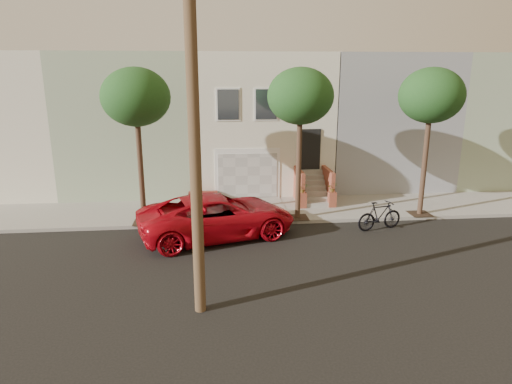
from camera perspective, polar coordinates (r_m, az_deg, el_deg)
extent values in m
plane|color=black|center=(15.67, 4.33, -8.42)|extent=(90.00, 90.00, 0.00)
cube|color=gray|center=(20.61, 1.82, -2.29)|extent=(40.00, 3.70, 0.15)
cube|color=beige|center=(25.60, 0.21, 9.34)|extent=(7.00, 8.00, 7.00)
cube|color=#95AC8A|center=(25.82, -15.17, 8.87)|extent=(6.50, 8.00, 7.00)
cube|color=gray|center=(27.13, 14.84, 9.18)|extent=(6.50, 8.00, 7.00)
cube|color=beige|center=(27.65, -28.69, 7.94)|extent=(6.50, 8.00, 7.00)
cube|color=#95AC8A|center=(30.00, 26.71, 8.61)|extent=(6.50, 8.00, 7.00)
cube|color=silver|center=(21.97, -1.10, 2.40)|extent=(3.20, 0.12, 2.50)
cube|color=#B9B9B4|center=(21.93, -1.08, 2.11)|extent=(2.90, 0.06, 2.20)
cube|color=gray|center=(20.49, -0.67, -2.14)|extent=(3.20, 3.70, 0.02)
cube|color=maroon|center=(21.86, -6.78, -0.56)|extent=(1.40, 0.45, 0.44)
cube|color=black|center=(22.14, 6.96, 5.43)|extent=(1.00, 0.06, 2.00)
cube|color=#3F4751|center=(21.37, -3.59, 11.11)|extent=(1.00, 0.06, 1.40)
cube|color=silver|center=(21.39, -3.59, 11.11)|extent=(1.15, 0.05, 1.55)
cube|color=#3F4751|center=(21.51, 1.30, 11.16)|extent=(1.00, 0.06, 1.40)
cube|color=silver|center=(21.53, 1.30, 11.16)|extent=(1.15, 0.05, 1.55)
cube|color=#3F4751|center=(21.80, 6.10, 11.13)|extent=(1.00, 0.06, 1.40)
cube|color=silver|center=(21.82, 6.09, 11.14)|extent=(1.15, 0.05, 1.55)
cube|color=gray|center=(20.97, 7.79, -1.62)|extent=(1.20, 0.28, 0.20)
cube|color=gray|center=(21.17, 7.64, -0.88)|extent=(1.20, 0.28, 0.20)
cube|color=gray|center=(21.38, 7.49, -0.16)|extent=(1.20, 0.28, 0.20)
cube|color=gray|center=(21.59, 7.35, 0.55)|extent=(1.20, 0.28, 0.20)
cube|color=gray|center=(21.81, 7.20, 1.24)|extent=(1.20, 0.28, 0.20)
cube|color=gray|center=(22.03, 7.06, 1.92)|extent=(1.20, 0.28, 0.20)
cube|color=gray|center=(22.25, 6.93, 2.59)|extent=(1.20, 0.28, 0.20)
cube|color=brown|center=(21.43, 5.53, 0.76)|extent=(0.18, 1.96, 1.60)
cube|color=brown|center=(21.73, 9.16, 0.85)|extent=(0.18, 1.96, 1.60)
cube|color=brown|center=(20.71, 5.96, -1.05)|extent=(0.35, 0.35, 0.70)
imported|color=#174016|center=(20.56, 6.00, 0.49)|extent=(0.40, 0.35, 0.45)
cube|color=brown|center=(21.03, 9.70, -0.93)|extent=(0.35, 0.35, 0.70)
imported|color=#174016|center=(20.88, 9.77, 0.58)|extent=(0.41, 0.35, 0.45)
cube|color=#2D2116|center=(19.27, -14.08, -3.76)|extent=(0.90, 0.90, 0.02)
cylinder|color=#3A2A1A|center=(18.71, -14.49, 2.32)|extent=(0.22, 0.22, 4.20)
ellipsoid|color=#174016|center=(18.30, -15.13, 11.66)|extent=(2.70, 2.57, 2.29)
cube|color=#2D2116|center=(19.37, 5.31, -3.26)|extent=(0.90, 0.90, 0.02)
cylinder|color=#3A2A1A|center=(18.82, 5.47, 2.80)|extent=(0.22, 0.22, 4.20)
ellipsoid|color=#174016|center=(18.41, 5.71, 12.12)|extent=(2.70, 2.57, 2.29)
cube|color=#2D2116|center=(21.08, 20.18, -2.61)|extent=(0.90, 0.90, 0.02)
cylinder|color=#3A2A1A|center=(20.57, 20.71, 2.95)|extent=(0.22, 0.22, 4.20)
ellipsoid|color=#174016|center=(20.20, 21.53, 11.43)|extent=(2.70, 2.57, 2.29)
cylinder|color=#4F3724|center=(11.02, -7.95, 8.43)|extent=(0.30, 0.30, 10.00)
imported|color=#B20815|center=(17.36, -4.95, -3.07)|extent=(6.61, 4.41, 1.68)
imported|color=black|center=(18.79, 15.55, -2.93)|extent=(2.08, 1.04, 1.20)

